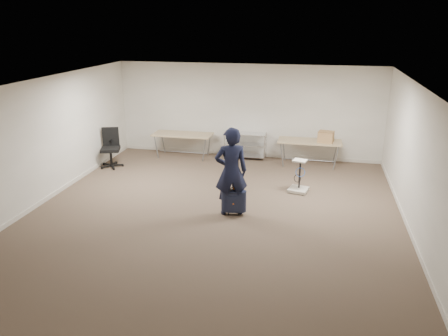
# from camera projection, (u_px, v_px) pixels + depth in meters

# --- Properties ---
(ground) EXTENTS (9.00, 9.00, 0.00)m
(ground) POSITION_uv_depth(u_px,v_px,m) (213.00, 215.00, 9.43)
(ground) COLOR #493B2C
(ground) RESTS_ON ground
(room_shell) EXTENTS (8.00, 9.00, 9.00)m
(room_shell) POSITION_uv_depth(u_px,v_px,m) (226.00, 190.00, 10.69)
(room_shell) COLOR beige
(room_shell) RESTS_ON ground
(folding_table_left) EXTENTS (1.80, 0.75, 0.73)m
(folding_table_left) POSITION_uv_depth(u_px,v_px,m) (183.00, 135.00, 13.25)
(folding_table_left) COLOR tan
(folding_table_left) RESTS_ON ground
(folding_table_right) EXTENTS (1.80, 0.75, 0.73)m
(folding_table_right) POSITION_uv_depth(u_px,v_px,m) (310.00, 142.00, 12.49)
(folding_table_right) COLOR tan
(folding_table_right) RESTS_ON ground
(wire_shelf) EXTENTS (1.22, 0.47, 0.80)m
(wire_shelf) POSITION_uv_depth(u_px,v_px,m) (246.00, 144.00, 13.18)
(wire_shelf) COLOR silver
(wire_shelf) RESTS_ON ground
(person) EXTENTS (0.81, 0.67, 1.93)m
(person) POSITION_uv_depth(u_px,v_px,m) (231.00, 172.00, 9.23)
(person) COLOR black
(person) RESTS_ON ground
(suitcase) EXTENTS (0.37, 0.24, 0.94)m
(suitcase) POSITION_uv_depth(u_px,v_px,m) (234.00, 201.00, 9.36)
(suitcase) COLOR #161E31
(suitcase) RESTS_ON ground
(office_chair) EXTENTS (0.67, 0.67, 1.10)m
(office_chair) POSITION_uv_depth(u_px,v_px,m) (111.00, 155.00, 12.49)
(office_chair) COLOR black
(office_chair) RESTS_ON ground
(equipment_cart) EXTENTS (0.54, 0.54, 0.82)m
(equipment_cart) POSITION_uv_depth(u_px,v_px,m) (299.00, 183.00, 10.66)
(equipment_cart) COLOR beige
(equipment_cart) RESTS_ON ground
(cardboard_box) EXTENTS (0.47, 0.39, 0.31)m
(cardboard_box) POSITION_uv_depth(u_px,v_px,m) (326.00, 137.00, 12.29)
(cardboard_box) COLOR #885E3F
(cardboard_box) RESTS_ON folding_table_right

